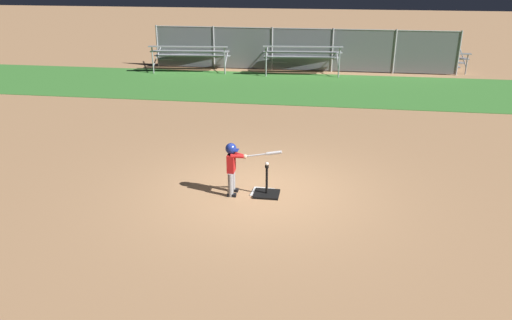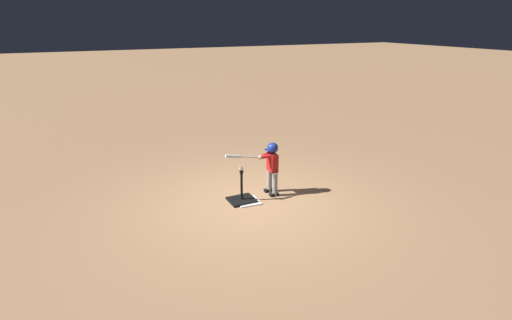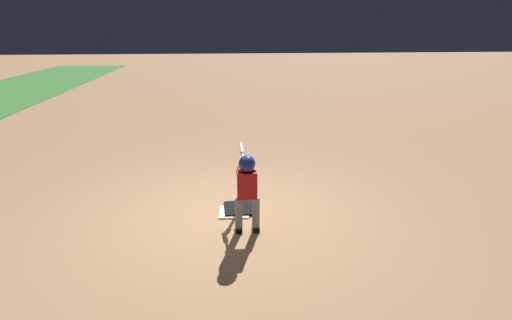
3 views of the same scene
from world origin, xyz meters
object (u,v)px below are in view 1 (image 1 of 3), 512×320
at_px(batting_tee, 267,192).
at_px(bleachers_center, 430,60).
at_px(baseball, 267,164).
at_px(bleachers_far_right, 193,56).
at_px(batter_child, 233,162).
at_px(bleachers_left_center, 302,57).

distance_m(batting_tee, bleachers_center, 14.76).
bearing_deg(baseball, bleachers_far_right, 111.47).
bearing_deg(bleachers_center, batter_child, -113.80).
relative_size(batting_tee, batter_child, 0.57).
bearing_deg(bleachers_left_center, batting_tee, -89.48).
height_order(batting_tee, batter_child, batter_child).
height_order(batting_tee, bleachers_center, bleachers_center).
bearing_deg(batter_child, batting_tee, 4.99).
height_order(baseball, bleachers_left_center, bleachers_left_center).
distance_m(batter_child, bleachers_far_right, 13.27).
height_order(bleachers_far_right, bleachers_left_center, bleachers_left_center).
xyz_separation_m(batter_child, baseball, (0.66, 0.06, -0.01)).
bearing_deg(batting_tee, batter_child, -175.01).
xyz_separation_m(baseball, bleachers_left_center, (-0.11, 12.50, -0.05)).
bearing_deg(bleachers_far_right, baseball, -68.53).
height_order(batting_tee, bleachers_left_center, bleachers_left_center).
height_order(batting_tee, baseball, baseball).
bearing_deg(baseball, bleachers_center, 68.47).
height_order(baseball, bleachers_center, bleachers_center).
distance_m(baseball, bleachers_center, 14.75).
distance_m(batter_child, baseball, 0.67).
xyz_separation_m(baseball, bleachers_center, (5.41, 13.72, -0.24)).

